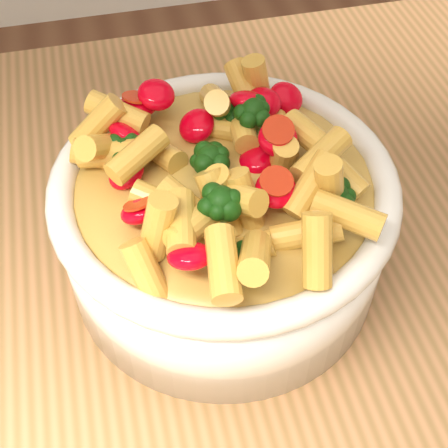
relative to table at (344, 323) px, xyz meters
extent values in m
cube|color=#AF774B|center=(0.00, 0.00, 0.08)|extent=(1.20, 0.80, 0.04)
cylinder|color=white|center=(-0.12, 0.02, 0.15)|extent=(0.26, 0.26, 0.10)
ellipsoid|color=white|center=(-0.12, 0.02, 0.12)|extent=(0.24, 0.24, 0.04)
torus|color=white|center=(-0.12, 0.02, 0.20)|extent=(0.27, 0.27, 0.02)
ellipsoid|color=gold|center=(-0.12, 0.02, 0.20)|extent=(0.23, 0.23, 0.03)
camera|label=1|loc=(-0.19, -0.29, 0.54)|focal=50.00mm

